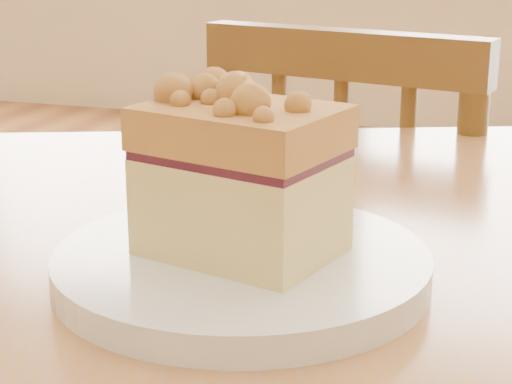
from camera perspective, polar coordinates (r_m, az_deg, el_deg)
cafe_chair_main at (r=1.27m, az=7.77°, el=-8.06°), size 0.46×0.46×0.86m
plate at (r=0.57m, az=-0.94°, el=-4.87°), size 0.24×0.24×0.02m
cake_slice at (r=0.55m, az=-1.18°, el=1.47°), size 0.14×0.11×0.11m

